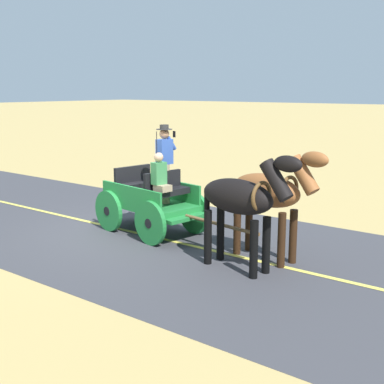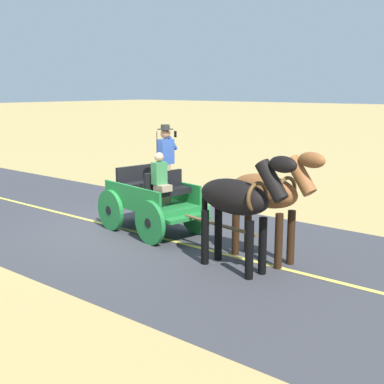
{
  "view_description": "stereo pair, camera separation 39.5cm",
  "coord_description": "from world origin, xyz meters",
  "views": [
    {
      "loc": [
        8.3,
        8.31,
        3.3
      ],
      "look_at": [
        -0.29,
        1.73,
        1.1
      ],
      "focal_mm": 48.0,
      "sensor_mm": 36.0,
      "label": 1
    },
    {
      "loc": [
        8.05,
        8.62,
        3.3
      ],
      "look_at": [
        -0.29,
        1.73,
        1.1
      ],
      "focal_mm": 48.0,
      "sensor_mm": 36.0,
      "label": 2
    }
  ],
  "objects": [
    {
      "name": "horse_near_side",
      "position": [
        -0.21,
        3.67,
        1.32
      ],
      "size": [
        0.79,
        2.15,
        2.21
      ],
      "color": "brown",
      "rests_on": "ground"
    },
    {
      "name": "horse_off_side",
      "position": [
        0.6,
        3.54,
        1.32
      ],
      "size": [
        0.74,
        2.14,
        2.21
      ],
      "color": "black",
      "rests_on": "ground"
    },
    {
      "name": "horse_drawn_carriage",
      "position": [
        -0.28,
        0.61,
        0.82
      ],
      "size": [
        1.77,
        4.51,
        2.5
      ],
      "color": "#1E7233",
      "rests_on": "ground"
    },
    {
      "name": "road_surface",
      "position": [
        0.0,
        0.0,
        0.0
      ],
      "size": [
        6.55,
        160.0,
        0.01
      ],
      "primitive_type": "cube",
      "color": "#38383D",
      "rests_on": "ground"
    },
    {
      "name": "ground_plane",
      "position": [
        0.0,
        0.0,
        0.0
      ],
      "size": [
        200.0,
        200.0,
        0.0
      ],
      "primitive_type": "plane",
      "color": "tan"
    },
    {
      "name": "road_centre_stripe",
      "position": [
        0.0,
        0.0,
        0.01
      ],
      "size": [
        0.12,
        160.0,
        0.0
      ],
      "primitive_type": "cube",
      "color": "#DBCC4C",
      "rests_on": "road_surface"
    }
  ]
}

